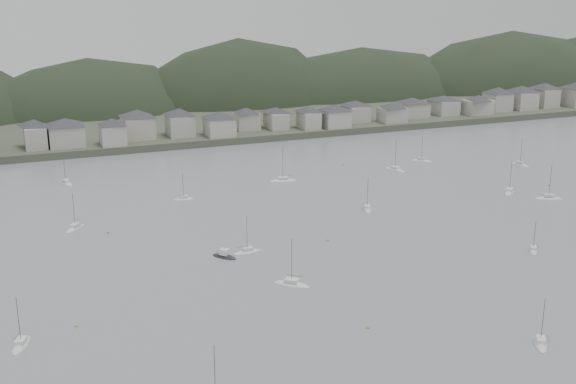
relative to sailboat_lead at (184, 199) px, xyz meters
name	(u,v)px	position (x,y,z in m)	size (l,w,h in m)	color
ground	(425,312)	(26.07, -98.62, -0.18)	(900.00, 900.00, 0.00)	slate
far_shore_land	(143,102)	(26.07, 196.38, 1.32)	(900.00, 250.00, 3.00)	#383D2D
forested_ridge	(163,131)	(30.91, 170.78, -11.47)	(851.55, 103.94, 102.57)	black
waterfront_town	(301,115)	(76.66, 84.72, 8.48)	(451.48, 28.46, 12.92)	#A29F94
sailboat_lead	(184,199)	(0.00, 0.00, 0.00)	(7.03, 3.18, 9.31)	silver
moored_fleet	(295,228)	(21.78, -39.55, -0.01)	(230.70, 160.42, 13.51)	silver
motor_launch_far	(224,256)	(-3.02, -52.85, 0.12)	(6.10, 6.89, 3.65)	black
mooring_buoys	(315,231)	(25.96, -43.51, -0.03)	(161.36, 123.67, 0.70)	#BB843E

